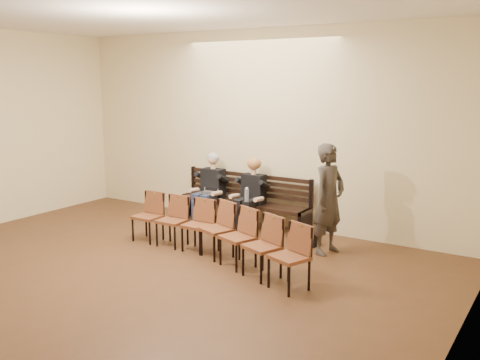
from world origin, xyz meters
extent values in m
plane|color=#52311C|center=(0.00, 0.00, 0.00)|extent=(10.00, 10.00, 0.00)
cube|color=beige|center=(0.00, 5.00, 1.75)|extent=(8.00, 0.02, 3.50)
cube|color=beige|center=(4.00, 0.00, 1.75)|extent=(0.02, 10.00, 3.50)
cube|color=black|center=(-0.15, 4.65, 0.23)|extent=(2.60, 0.90, 0.45)
cube|color=#B7B7BC|center=(-0.73, 4.39, 0.56)|extent=(0.33, 0.27, 0.23)
cylinder|color=silver|center=(0.20, 4.23, 0.57)|extent=(0.08, 0.08, 0.25)
cube|color=black|center=(1.36, 4.26, 0.13)|extent=(0.37, 0.28, 0.25)
imported|color=#36302C|center=(1.78, 4.05, 0.97)|extent=(0.61, 0.79, 1.94)
cube|color=brown|center=(-0.47, 3.06, 0.40)|extent=(1.45, 0.46, 0.80)
cube|color=brown|center=(1.19, 2.72, 0.42)|extent=(2.07, 1.13, 0.84)
camera|label=1|loc=(4.86, -3.31, 2.63)|focal=40.00mm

